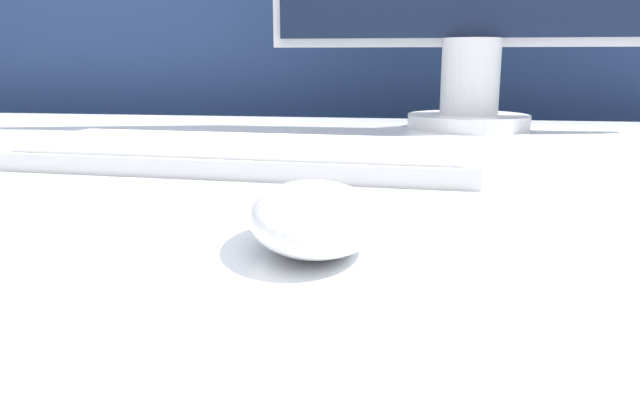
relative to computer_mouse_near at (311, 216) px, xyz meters
The scene contains 3 objects.
partition_panel 0.89m from the computer_mouse_near, 86.68° to the left, with size 5.00×0.03×1.18m.
computer_mouse_near is the anchor object (origin of this frame).
keyboard 0.26m from the computer_mouse_near, 113.30° to the left, with size 0.42×0.16×0.02m.
Camera 1 is at (0.00, -0.56, 0.83)m, focal length 35.00 mm.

